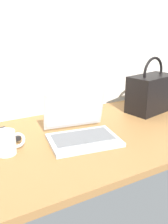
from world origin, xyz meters
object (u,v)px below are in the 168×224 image
remote_control_far (82,115)px  coffee_mug (7,142)px  remote_control_near (8,134)px  laptop (80,129)px  handbag (151,93)px

remote_control_far → coffee_mug: bearing=-154.5°
coffee_mug → remote_control_near: size_ratio=0.72×
laptop → coffee_mug: size_ratio=2.87×
laptop → remote_control_near: bearing=148.1°
laptop → coffee_mug: (-0.33, 0.01, 0.01)m
coffee_mug → remote_control_near: 0.18m
coffee_mug → remote_control_near: coffee_mug is taller
laptop → remote_control_far: size_ratio=2.19×
coffee_mug → laptop: bearing=-2.4°
remote_control_near → handbag: size_ratio=0.50×
laptop → remote_control_near: (-0.29, 0.18, -0.03)m
remote_control_far → laptop: bearing=-120.8°
coffee_mug → remote_control_near: bearing=76.3°
remote_control_near → remote_control_far: 0.44m
coffee_mug → handbag: handbag is taller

